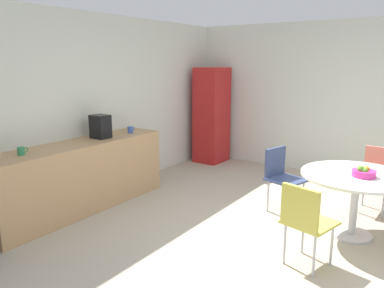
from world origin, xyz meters
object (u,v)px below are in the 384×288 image
chair_yellow (305,217)px  locker_cabinet (212,115)px  chair_navy (280,172)px  fruit_bowl (364,172)px  coffee_maker (100,127)px  chair_coral (377,171)px  mug_green (21,151)px  round_table (356,185)px  mug_white (130,130)px

chair_yellow → locker_cabinet: bearing=44.4°
chair_yellow → chair_navy: 1.45m
fruit_bowl → coffee_maker: bearing=103.3°
chair_yellow → chair_coral: size_ratio=1.00×
chair_coral → mug_green: (-3.00, 3.21, 0.43)m
chair_coral → fruit_bowl: size_ratio=3.39×
round_table → locker_cabinet: bearing=58.2°
mug_white → chair_navy: bearing=-74.7°
locker_cabinet → chair_navy: 2.67m
locker_cabinet → chair_yellow: bearing=-135.6°
fruit_bowl → mug_green: (-1.93, 3.22, 0.17)m
chair_yellow → coffee_maker: bearing=86.7°
chair_navy → mug_white: bearing=105.3°
fruit_bowl → coffee_maker: 3.33m
chair_coral → mug_green: size_ratio=6.43×
locker_cabinet → mug_white: size_ratio=14.10×
mug_green → chair_coral: bearing=-46.9°
round_table → chair_navy: 1.02m
chair_navy → coffee_maker: size_ratio=2.59×
mug_white → coffee_maker: (-0.51, 0.07, 0.11)m
round_table → chair_coral: bearing=-3.4°
chair_yellow → mug_white: size_ratio=6.43×
round_table → mug_white: mug_white is taller
chair_navy → mug_green: mug_green is taller
locker_cabinet → chair_navy: (-1.63, -2.08, -0.39)m
round_table → mug_green: size_ratio=9.21×
fruit_bowl → mug_green: bearing=121.0°
locker_cabinet → chair_yellow: 4.05m
chair_navy → mug_green: 3.16m
chair_coral → mug_green: 4.41m
locker_cabinet → fruit_bowl: 3.69m
round_table → chair_yellow: size_ratio=1.43×
coffee_maker → mug_green: bearing=-179.7°
round_table → mug_green: bearing=122.3°
chair_yellow → mug_white: (0.67, 2.85, 0.43)m
locker_cabinet → mug_green: bearing=178.6°
chair_yellow → fruit_bowl: 1.01m
locker_cabinet → mug_green: 3.89m
locker_cabinet → chair_yellow: locker_cabinet is taller
chair_yellow → chair_coral: bearing=-8.4°
locker_cabinet → coffee_maker: size_ratio=5.68×
mug_white → coffee_maker: 0.52m
chair_navy → fruit_bowl: bearing=-107.0°
mug_green → coffee_maker: (1.17, 0.01, 0.11)m
round_table → coffee_maker: bearing=104.5°
mug_green → mug_white: bearing=-2.2°
chair_coral → coffee_maker: bearing=119.6°
fruit_bowl → mug_green: 3.76m
chair_yellow → round_table: bearing=-13.5°
chair_navy → mug_white: (-0.58, 2.11, 0.43)m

